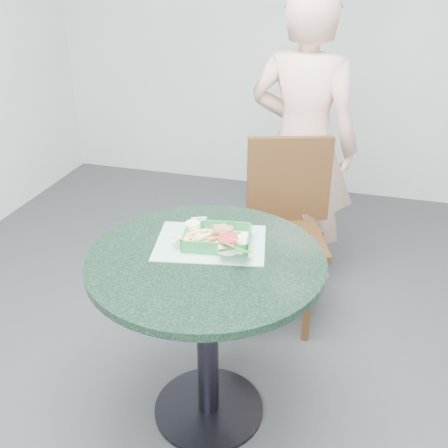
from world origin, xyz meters
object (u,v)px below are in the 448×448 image
(cafe_table, at_px, (207,299))
(sauce_ramekin, at_px, (195,229))
(crab_sandwich, at_px, (222,238))
(dining_chair, at_px, (284,217))
(diner_person, at_px, (304,131))
(food_basket, at_px, (217,245))

(cafe_table, xyz_separation_m, sauce_ramekin, (-0.09, 0.14, 0.22))
(sauce_ramekin, bearing_deg, crab_sandwich, -19.67)
(dining_chair, bearing_deg, crab_sandwich, -116.81)
(cafe_table, height_order, crab_sandwich, crab_sandwich)
(cafe_table, xyz_separation_m, diner_person, (0.18, 1.17, 0.32))
(crab_sandwich, relative_size, sauce_ramekin, 1.94)
(dining_chair, bearing_deg, cafe_table, -118.09)
(cafe_table, bearing_deg, dining_chair, 80.28)
(cafe_table, relative_size, sauce_ramekin, 14.89)
(diner_person, relative_size, crab_sandwich, 15.85)
(sauce_ramekin, bearing_deg, dining_chair, 71.96)
(crab_sandwich, distance_m, sauce_ramekin, 0.13)
(crab_sandwich, bearing_deg, sauce_ramekin, 160.33)
(food_basket, distance_m, crab_sandwich, 0.04)
(dining_chair, relative_size, crab_sandwich, 8.18)
(food_basket, distance_m, sauce_ramekin, 0.11)
(cafe_table, relative_size, dining_chair, 0.94)
(cafe_table, distance_m, crab_sandwich, 0.24)
(diner_person, bearing_deg, food_basket, 90.03)
(food_basket, bearing_deg, crab_sandwich, -10.72)
(crab_sandwich, bearing_deg, diner_person, 82.26)
(food_basket, height_order, crab_sandwich, crab_sandwich)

